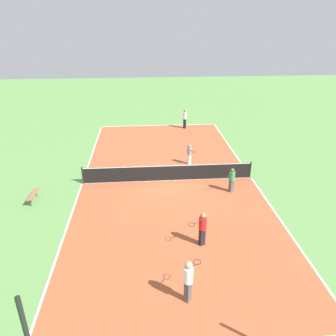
% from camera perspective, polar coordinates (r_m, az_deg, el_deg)
% --- Properties ---
extents(ground_plane, '(80.00, 80.00, 0.00)m').
position_cam_1_polar(ground_plane, '(21.35, 0.00, -2.19)').
color(ground_plane, '#60934C').
extents(court_surface, '(11.15, 23.89, 0.02)m').
position_cam_1_polar(court_surface, '(21.35, 0.00, -2.17)').
color(court_surface, '#B75633').
rests_on(court_surface, ground_plane).
extents(tennis_net, '(10.95, 0.10, 1.12)m').
position_cam_1_polar(tennis_net, '(21.09, 0.00, -0.76)').
color(tennis_net, black).
rests_on(tennis_net, court_surface).
extents(bench, '(0.36, 1.43, 0.45)m').
position_cam_1_polar(bench, '(20.42, -22.45, -4.38)').
color(bench, olive).
rests_on(bench, ground_plane).
extents(player_near_white, '(0.85, 0.93, 1.83)m').
position_cam_1_polar(player_near_white, '(12.54, 3.56, -18.63)').
color(player_near_white, '#4C4C51').
rests_on(player_near_white, court_surface).
extents(player_baseline_gray, '(0.62, 0.99, 1.50)m').
position_cam_1_polar(player_baseline_gray, '(23.39, 3.76, 2.60)').
color(player_baseline_gray, white).
rests_on(player_baseline_gray, court_surface).
extents(player_far_white, '(0.50, 0.50, 1.83)m').
position_cam_1_polar(player_far_white, '(31.24, 2.95, 8.79)').
color(player_far_white, black).
rests_on(player_far_white, court_surface).
extents(player_coach_red, '(0.99, 0.69, 1.71)m').
position_cam_1_polar(player_coach_red, '(15.23, 6.01, -10.14)').
color(player_coach_red, black).
rests_on(player_coach_red, court_surface).
extents(player_far_green, '(0.96, 0.79, 1.54)m').
position_cam_1_polar(player_far_green, '(19.97, 11.03, -1.82)').
color(player_far_green, '#4C4C51').
rests_on(player_far_green, court_surface).
extents(tennis_ball_left_sideline, '(0.07, 0.07, 0.07)m').
position_cam_1_polar(tennis_ball_left_sideline, '(28.68, 1.71, 5.18)').
color(tennis_ball_left_sideline, '#CCE033').
rests_on(tennis_ball_left_sideline, court_surface).
extents(tennis_ball_midcourt, '(0.07, 0.07, 0.07)m').
position_cam_1_polar(tennis_ball_midcourt, '(23.70, -4.53, 0.74)').
color(tennis_ball_midcourt, '#CCE033').
rests_on(tennis_ball_midcourt, court_surface).
extents(tennis_ball_near_net, '(0.07, 0.07, 0.07)m').
position_cam_1_polar(tennis_ball_near_net, '(21.05, -0.64, -2.44)').
color(tennis_ball_near_net, '#CCE033').
rests_on(tennis_ball_near_net, court_surface).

